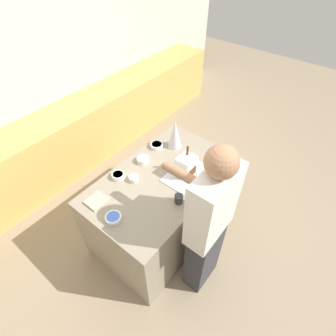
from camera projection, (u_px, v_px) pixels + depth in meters
name	position (u px, v px, depth m)	size (l,w,h in m)	color
ground_plane	(163.00, 228.00, 3.19)	(12.00, 12.00, 0.00)	gray
wall_back	(30.00, 78.00, 3.19)	(8.00, 0.05, 2.60)	beige
back_cabinet_block	(66.00, 142.00, 3.65)	(6.00, 0.60, 0.89)	tan
kitchen_island	(163.00, 206.00, 2.88)	(1.54, 0.92, 0.90)	gray
baking_tray	(186.00, 173.00, 2.59)	(0.47, 0.29, 0.01)	silver
gingerbread_house	(186.00, 165.00, 2.51)	(0.17, 0.15, 0.30)	#5B2D14
decorative_tree	(175.00, 134.00, 2.78)	(0.15, 0.15, 0.34)	silver
candy_bowl_front_corner	(143.00, 160.00, 2.70)	(0.12, 0.12, 0.05)	white
candy_bowl_far_left	(157.00, 145.00, 2.87)	(0.14, 0.14, 0.04)	white
candy_bowl_near_tray_left	(118.00, 176.00, 2.54)	(0.12, 0.12, 0.05)	white
candy_bowl_near_tray_right	(134.00, 178.00, 2.51)	(0.10, 0.10, 0.05)	white
candy_bowl_beside_tree	(113.00, 218.00, 2.20)	(0.14, 0.14, 0.04)	white
cookbook	(96.00, 201.00, 2.34)	(0.17, 0.15, 0.02)	#CCB78C
mug	(179.00, 199.00, 2.32)	(0.08, 0.08, 0.09)	#2D2D33
person	(208.00, 226.00, 2.16)	(0.46, 0.58, 1.76)	#333338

